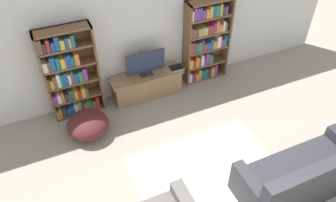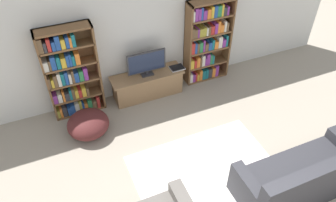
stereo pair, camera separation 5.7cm
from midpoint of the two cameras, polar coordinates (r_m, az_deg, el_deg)
name	(u,v)px [view 2 (the right image)]	position (r m, az deg, el deg)	size (l,w,h in m)	color
wall_back	(138,32)	(6.25, -4.93, 11.83)	(8.80, 0.06, 2.60)	silver
bookshelf_left	(70,74)	(6.12, -16.46, 4.46)	(0.95, 0.30, 1.78)	brown
bookshelf_right	(206,41)	(6.81, 6.90, 10.29)	(0.95, 0.30, 1.78)	brown
tv_stand	(148,85)	(6.61, -3.34, 2.88)	(1.45, 0.45, 0.51)	#8E6B47
television	(147,63)	(6.29, -3.50, 6.62)	(0.77, 0.16, 0.51)	#2D2D33
laptop	(177,68)	(6.61, 1.81, 5.80)	(0.28, 0.22, 0.03)	#B7B7BC
area_rug	(206,171)	(5.44, 6.87, -12.03)	(2.27, 1.59, 0.02)	white
couch_right_sofa	(302,178)	(5.36, 22.66, -12.25)	(1.97, 0.82, 0.90)	#2D2D33
beanbag_ottoman	(88,124)	(5.99, -13.46, -3.94)	(0.74, 0.74, 0.41)	#4C1E1E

